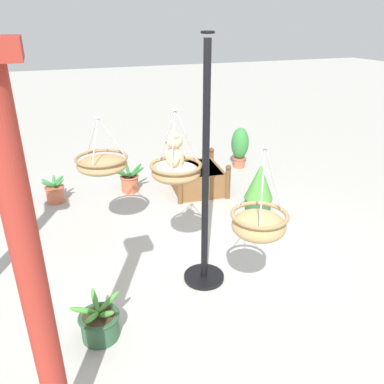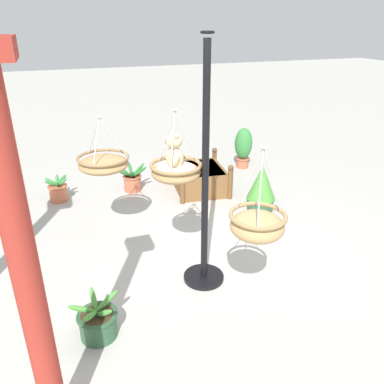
% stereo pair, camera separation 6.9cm
% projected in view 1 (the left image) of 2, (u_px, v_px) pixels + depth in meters
% --- Properties ---
extents(ground_plane, '(40.00, 40.00, 0.00)m').
position_uv_depth(ground_plane, '(201.00, 267.00, 4.42)').
color(ground_plane, '#ADAAA3').
extents(display_pole_central, '(0.44, 0.44, 2.52)m').
position_uv_depth(display_pole_central, '(205.00, 215.00, 3.91)').
color(display_pole_central, black).
rests_on(display_pole_central, ground).
extents(hanging_basket_with_teddy, '(0.52, 0.52, 0.71)m').
position_uv_depth(hanging_basket_with_teddy, '(176.00, 171.00, 3.77)').
color(hanging_basket_with_teddy, '#A37F51').
extents(teddy_bear, '(0.27, 0.25, 0.40)m').
position_uv_depth(teddy_bear, '(174.00, 154.00, 3.69)').
color(teddy_bear, '#D1B789').
extents(hanging_basket_left_high, '(0.48, 0.48, 0.80)m').
position_uv_depth(hanging_basket_left_high, '(259.00, 224.00, 3.21)').
color(hanging_basket_left_high, tan).
extents(hanging_basket_right_low, '(0.62, 0.62, 0.66)m').
position_uv_depth(hanging_basket_right_low, '(102.00, 164.00, 4.53)').
color(hanging_basket_right_low, '#A37F51').
extents(greenhouse_pillar_left, '(0.31, 0.31, 2.55)m').
position_uv_depth(greenhouse_pillar_left, '(34.00, 290.00, 2.16)').
color(greenhouse_pillar_left, '#9E2D23').
rests_on(greenhouse_pillar_left, ground).
extents(wooden_planter_box, '(1.06, 0.95, 0.56)m').
position_uv_depth(wooden_planter_box, '(197.00, 178.00, 6.34)').
color(wooden_planter_box, brown).
rests_on(wooden_planter_box, ground).
extents(potted_plant_fern_front, '(0.45, 0.47, 0.40)m').
position_uv_depth(potted_plant_fern_front, '(100.00, 323.00, 3.40)').
color(potted_plant_fern_front, '#2D5638').
rests_on(potted_plant_fern_front, ground).
extents(potted_plant_flowering_red, '(0.38, 0.37, 0.40)m').
position_uv_depth(potted_plant_flowering_red, '(55.00, 192.00, 5.93)').
color(potted_plant_flowering_red, '#BC6042').
rests_on(potted_plant_flowering_red, ground).
extents(potted_plant_bushy_green, '(0.54, 0.52, 0.45)m').
position_uv_depth(potted_plant_bushy_green, '(130.00, 181.00, 6.30)').
color(potted_plant_bushy_green, '#BC6042').
rests_on(potted_plant_bushy_green, ground).
extents(potted_plant_small_succulent, '(0.42, 0.42, 0.71)m').
position_uv_depth(potted_plant_small_succulent, '(259.00, 187.00, 5.63)').
color(potted_plant_small_succulent, '#2D5638').
rests_on(potted_plant_small_succulent, ground).
extents(potted_plant_conical_shrub, '(0.33, 0.33, 0.77)m').
position_uv_depth(potted_plant_conical_shrub, '(240.00, 146.00, 7.23)').
color(potted_plant_conical_shrub, '#BC6042').
rests_on(potted_plant_conical_shrub, ground).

